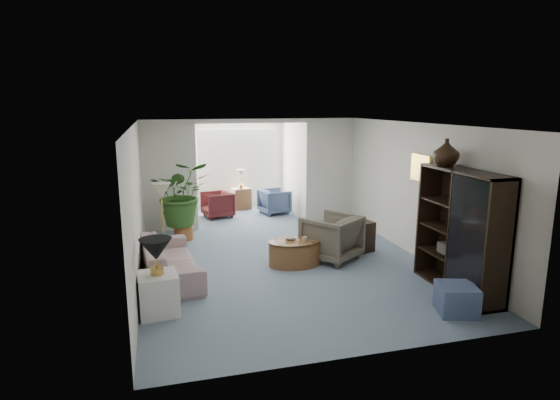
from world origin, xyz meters
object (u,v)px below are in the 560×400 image
object	(u,v)px
sunroom_chair_blue	(274,201)
coffee_cup	(305,239)
end_table	(158,294)
sunroom_chair_maroon	(217,204)
side_table_dark	(359,237)
floor_lamp	(161,191)
sofa	(170,260)
wingback_chair	(331,237)
framed_picture	(422,168)
coffee_table	(295,253)
entertainment_cabinet	(460,232)
cabinet_urn	(446,152)
coffee_bowl	(291,238)
table_lamp	(156,249)
sunroom_table	(241,199)
plant_pot	(183,232)
ottoman	(457,299)

from	to	relation	value
sunroom_chair_blue	coffee_cup	bearing A→B (deg)	161.35
end_table	sunroom_chair_maroon	distance (m)	5.52
end_table	side_table_dark	size ratio (longest dim) A/B	0.97
floor_lamp	sunroom_chair_blue	xyz separation A→B (m)	(2.87, 2.72, -0.93)
floor_lamp	end_table	bearing A→B (deg)	-92.84
sofa	wingback_chair	world-z (taller)	wingback_chair
framed_picture	coffee_table	distance (m)	2.75
entertainment_cabinet	cabinet_urn	bearing A→B (deg)	90.00
coffee_bowl	entertainment_cabinet	distance (m)	2.86
sofa	coffee_bowl	xyz separation A→B (m)	(2.12, 0.14, 0.17)
floor_lamp	sunroom_chair_blue	bearing A→B (deg)	43.43
wingback_chair	side_table_dark	size ratio (longest dim) A/B	1.55
cabinet_urn	sunroom_chair_maroon	world-z (taller)	cabinet_urn
coffee_bowl	table_lamp	bearing A→B (deg)	-147.34
sunroom_table	floor_lamp	bearing A→B (deg)	-121.46
sofa	sunroom_chair_maroon	size ratio (longest dim) A/B	2.94
framed_picture	coffee_cup	xyz separation A→B (m)	(-2.17, 0.12, -1.20)
entertainment_cabinet	sunroom_chair_blue	world-z (taller)	entertainment_cabinet
table_lamp	sunroom_chair_maroon	size ratio (longest dim) A/B	0.62
plant_pot	end_table	bearing A→B (deg)	-98.74
coffee_table	sunroom_chair_blue	distance (m)	3.97
sofa	coffee_bowl	bearing A→B (deg)	-91.58
side_table_dark	cabinet_urn	size ratio (longest dim) A/B	1.41
sunroom_table	sunroom_chair_maroon	bearing A→B (deg)	-135.00
end_table	plant_pot	distance (m)	3.56
sofa	sunroom_chair_maroon	distance (m)	4.17
plant_pot	sunroom_table	bearing A→B (deg)	56.03
wingback_chair	cabinet_urn	xyz separation A→B (m)	(1.34, -1.37, 1.68)
sofa	sunroom_chair_blue	world-z (taller)	sunroom_chair_blue
sunroom_table	end_table	bearing A→B (deg)	-110.38
end_table	coffee_table	bearing A→B (deg)	30.34
entertainment_cabinet	sunroom_chair_blue	bearing A→B (deg)	104.43
sunroom_table	coffee_cup	bearing A→B (deg)	-86.75
wingback_chair	ottoman	size ratio (longest dim) A/B	1.83
coffee_bowl	entertainment_cabinet	world-z (taller)	entertainment_cabinet
framed_picture	cabinet_urn	world-z (taller)	cabinet_urn
plant_pot	wingback_chair	bearing A→B (deg)	-37.92
sofa	table_lamp	bearing A→B (deg)	166.27
floor_lamp	ottoman	world-z (taller)	floor_lamp
sunroom_chair_blue	sunroom_table	bearing A→B (deg)	33.15
floor_lamp	coffee_cup	xyz separation A→B (m)	(2.39, -1.30, -0.75)
coffee_table	cabinet_urn	bearing A→B (deg)	-30.75
coffee_bowl	wingback_chair	world-z (taller)	wingback_chair
table_lamp	sunroom_chair_maroon	bearing A→B (deg)	74.21
entertainment_cabinet	sunroom_chair_blue	distance (m)	5.88
end_table	table_lamp	xyz separation A→B (m)	(0.00, 0.00, 0.64)
coffee_table	end_table	bearing A→B (deg)	-149.66
framed_picture	cabinet_urn	size ratio (longest dim) A/B	1.19
end_table	coffee_cup	world-z (taller)	end_table
coffee_bowl	entertainment_cabinet	xyz separation A→B (m)	(2.14, -1.84, 0.47)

